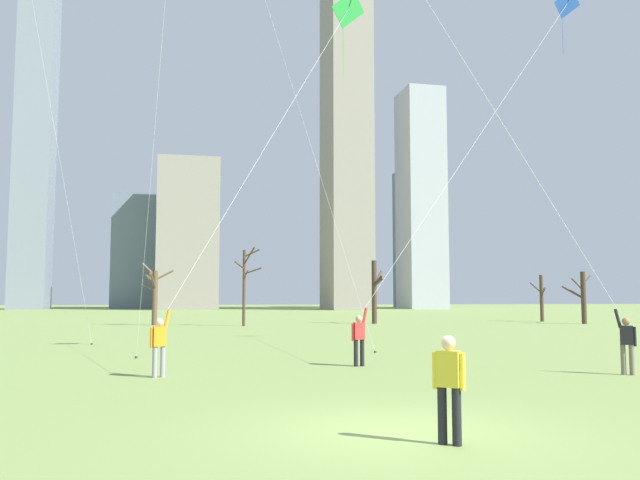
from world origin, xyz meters
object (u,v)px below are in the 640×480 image
object	(u,v)px
kite_flyer_foreground_left_pink	(590,280)
bare_tree_right_of_center	(583,296)
bare_tree_left_of_center	(154,293)
bare_tree_center	(542,297)
kite_flyer_midfield_right_blue	(420,240)
bystander_strolling_midfield	(449,383)
bare_tree_rightmost	(375,290)
bare_tree_far_right_edge	(245,282)
kite_flyer_far_back_green	(218,240)

from	to	relation	value
kite_flyer_foreground_left_pink	bare_tree_right_of_center	bearing A→B (deg)	56.27
bare_tree_left_of_center	bare_tree_center	xyz separation A→B (m)	(34.86, 0.81, -0.31)
kite_flyer_midfield_right_blue	bystander_strolling_midfield	xyz separation A→B (m)	(-4.34, -12.47, -3.33)
bystander_strolling_midfield	bare_tree_rightmost	distance (m)	45.84
kite_flyer_foreground_left_pink	bare_tree_rightmost	size ratio (longest dim) A/B	3.12
kite_flyer_midfield_right_blue	bare_tree_rightmost	distance (m)	32.66
bare_tree_far_right_edge	bare_tree_left_of_center	xyz separation A→B (m)	(-6.96, 3.12, -0.84)
kite_flyer_far_back_green	bystander_strolling_midfield	size ratio (longest dim) A/B	8.72
bare_tree_far_right_edge	kite_flyer_midfield_right_blue	bearing A→B (deg)	-83.72
bare_tree_right_of_center	bystander_strolling_midfield	bearing A→B (deg)	-126.25
bare_tree_center	bare_tree_left_of_center	bearing A→B (deg)	-178.67
kite_flyer_foreground_left_pink	bare_tree_center	bearing A→B (deg)	60.90
bare_tree_rightmost	bare_tree_left_of_center	bearing A→B (deg)	177.10
bare_tree_left_of_center	bare_tree_far_right_edge	bearing A→B (deg)	-24.10
bare_tree_rightmost	bare_tree_far_right_edge	bearing A→B (deg)	-168.95
kite_flyer_foreground_left_pink	kite_flyer_far_back_green	bearing A→B (deg)	164.03
bystander_strolling_midfield	bare_tree_rightmost	world-z (taller)	bare_tree_rightmost
bare_tree_rightmost	bare_tree_left_of_center	distance (m)	18.23
kite_flyer_midfield_right_blue	bare_tree_left_of_center	size ratio (longest dim) A/B	3.32
kite_flyer_far_back_green	kite_flyer_midfield_right_blue	distance (m)	7.40
kite_flyer_foreground_left_pink	bare_tree_center	xyz separation A→B (m)	(21.25, 38.17, -0.44)
kite_flyer_foreground_left_pink	bare_tree_far_right_edge	xyz separation A→B (m)	(-6.65, 34.24, 0.71)
kite_flyer_far_back_green	bare_tree_right_of_center	world-z (taller)	kite_flyer_far_back_green
kite_flyer_foreground_left_pink	kite_flyer_midfield_right_blue	distance (m)	6.09
kite_flyer_foreground_left_pink	bare_tree_right_of_center	size ratio (longest dim) A/B	3.80
bystander_strolling_midfield	bare_tree_center	world-z (taller)	bare_tree_center
bare_tree_rightmost	kite_flyer_far_back_green	bearing A→B (deg)	-114.43
kite_flyer_far_back_green	bare_tree_left_of_center	xyz separation A→B (m)	(-3.03, 34.33, -1.38)
bare_tree_left_of_center	bare_tree_center	world-z (taller)	bare_tree_left_of_center
kite_flyer_midfield_right_blue	bare_tree_center	distance (m)	41.53
kite_flyer_midfield_right_blue	bystander_strolling_midfield	bearing A→B (deg)	-109.18
kite_flyer_midfield_right_blue	bare_tree_left_of_center	xyz separation A→B (m)	(-10.21, 32.56, -1.67)
kite_flyer_midfield_right_blue	bare_tree_center	xyz separation A→B (m)	(24.65, 33.37, -1.98)
bare_tree_rightmost	bare_tree_center	distance (m)	16.75
kite_flyer_foreground_left_pink	bare_tree_center	world-z (taller)	kite_flyer_foreground_left_pink
bare_tree_rightmost	bare_tree_center	xyz separation A→B (m)	(16.65, 1.73, -0.57)
bare_tree_center	kite_flyer_far_back_green	bearing A→B (deg)	-132.17
kite_flyer_midfield_right_blue	bare_tree_center	size ratio (longest dim) A/B	3.87
bare_tree_far_right_edge	bare_tree_left_of_center	bearing A→B (deg)	155.90
bare_tree_far_right_edge	bare_tree_center	bearing A→B (deg)	8.01
kite_flyer_foreground_left_pink	bare_tree_rightmost	distance (m)	36.73
kite_flyer_midfield_right_blue	bare_tree_right_of_center	bearing A→B (deg)	47.80
bystander_strolling_midfield	kite_flyer_foreground_left_pink	bearing A→B (deg)	44.71
kite_flyer_foreground_left_pink	bare_tree_left_of_center	world-z (taller)	kite_flyer_foreground_left_pink
bare_tree_right_of_center	bare_tree_left_of_center	distance (m)	35.63
kite_flyer_midfield_right_blue	bare_tree_left_of_center	world-z (taller)	kite_flyer_midfield_right_blue
bystander_strolling_midfield	bare_tree_center	xyz separation A→B (m)	(28.99, 45.83, 1.35)
kite_flyer_foreground_left_pink	bare_tree_far_right_edge	size ratio (longest dim) A/B	2.73
bare_tree_right_of_center	bare_tree_far_right_edge	bearing A→B (deg)	176.41
bare_tree_right_of_center	bare_tree_center	distance (m)	5.72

